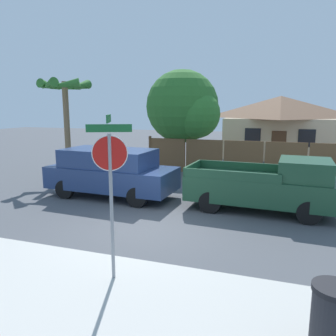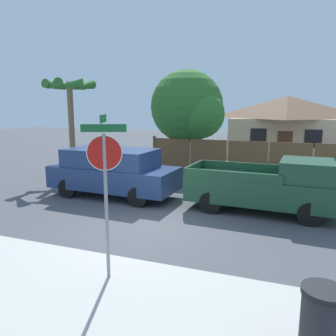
% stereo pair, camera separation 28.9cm
% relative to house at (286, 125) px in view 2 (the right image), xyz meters
% --- Properties ---
extents(ground_plane, '(80.00, 80.00, 0.00)m').
position_rel_house_xyz_m(ground_plane, '(-3.65, -17.16, -2.22)').
color(ground_plane, '#4C4F54').
extents(sidewalk_strip, '(36.00, 3.20, 0.01)m').
position_rel_house_xyz_m(sidewalk_strip, '(-3.65, -20.76, -2.22)').
color(sidewalk_strip, beige).
rests_on(sidewalk_strip, ground).
extents(wooden_fence, '(12.36, 0.12, 1.89)m').
position_rel_house_xyz_m(wooden_fence, '(-0.68, -8.71, -1.32)').
color(wooden_fence, brown).
rests_on(wooden_fence, ground).
extents(house, '(7.80, 7.94, 4.29)m').
position_rel_house_xyz_m(house, '(0.00, 0.00, 0.00)').
color(house, beige).
rests_on(house, ground).
extents(oak_tree, '(4.27, 4.06, 5.54)m').
position_rel_house_xyz_m(oak_tree, '(-5.07, -7.74, 1.19)').
color(oak_tree, brown).
rests_on(oak_tree, ground).
extents(palm_tree, '(2.39, 2.59, 4.80)m').
position_rel_house_xyz_m(palm_tree, '(-9.98, -11.79, 1.87)').
color(palm_tree, brown).
rests_on(palm_tree, ground).
extents(red_suv, '(5.08, 2.31, 1.87)m').
position_rel_house_xyz_m(red_suv, '(-6.17, -14.46, -1.22)').
color(red_suv, navy).
rests_on(red_suv, ground).
extents(orange_pickup, '(4.98, 2.24, 1.82)m').
position_rel_house_xyz_m(orange_pickup, '(-0.32, -14.48, -1.34)').
color(orange_pickup, '#1E472D').
rests_on(orange_pickup, ground).
extents(stop_sign, '(0.80, 0.72, 3.31)m').
position_rel_house_xyz_m(stop_sign, '(-3.13, -20.07, 0.01)').
color(stop_sign, gray).
rests_on(stop_sign, ground).
extents(trash_bin, '(0.61, 0.61, 1.06)m').
position_rel_house_xyz_m(trash_bin, '(0.77, -21.04, -1.69)').
color(trash_bin, '#28282D').
rests_on(trash_bin, ground).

